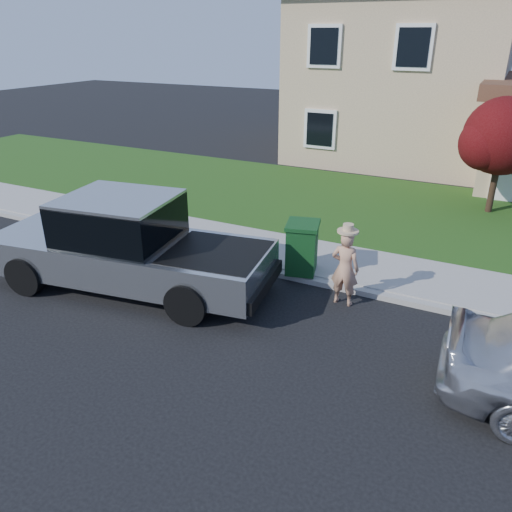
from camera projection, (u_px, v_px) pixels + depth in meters
The scene contains 9 objects.
ground at pixel (195, 335), 9.14m from camera, with size 80.00×80.00×0.00m, color black.
curb at pixel (305, 279), 11.07m from camera, with size 40.00×0.20×0.12m, color gray.
sidewalk at pixel (322, 260), 11.96m from camera, with size 40.00×2.00×0.15m, color gray.
lawn at pixel (371, 207), 15.64m from camera, with size 40.00×7.00×0.10m, color #153E11.
house at pixel (435, 82), 20.66m from camera, with size 14.00×11.30×6.85m.
pickup_truck at pixel (128, 247), 10.50m from camera, with size 6.38×2.92×2.02m.
woman at pixel (345, 267), 9.88m from camera, with size 0.58×0.42×1.72m.
ornamental_tree at pixel (504, 140), 14.25m from camera, with size 2.45×2.21×3.37m.
trash_bin at pixel (302, 247), 11.03m from camera, with size 0.88×0.95×1.14m.
Camera 1 is at (4.47, -6.42, 5.07)m, focal length 35.00 mm.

